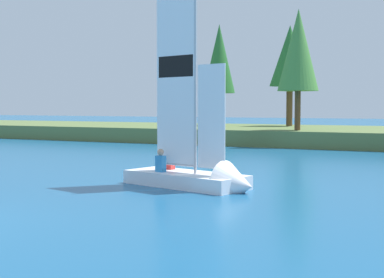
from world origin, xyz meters
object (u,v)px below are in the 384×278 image
at_px(shoreline_tree_midleft, 290,56).
at_px(sailboat, 204,172).
at_px(shoreline_tree_left, 219,59).
at_px(shoreline_tree_centre, 298,50).

distance_m(shoreline_tree_midleft, sailboat, 24.79).
height_order(shoreline_tree_midleft, sailboat, shoreline_tree_midleft).
bearing_deg(shoreline_tree_left, sailboat, -67.45).
bearing_deg(shoreline_tree_left, shoreline_tree_midleft, 13.31).
relative_size(shoreline_tree_left, sailboat, 1.09).
bearing_deg(sailboat, shoreline_tree_midleft, 114.83).
relative_size(shoreline_tree_left, shoreline_tree_midleft, 1.03).
xyz_separation_m(shoreline_tree_centre, sailboat, (2.08, -17.39, -5.16)).
height_order(shoreline_tree_left, shoreline_tree_midleft, shoreline_tree_left).
xyz_separation_m(shoreline_tree_left, shoreline_tree_centre, (7.30, -5.22, -0.17)).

